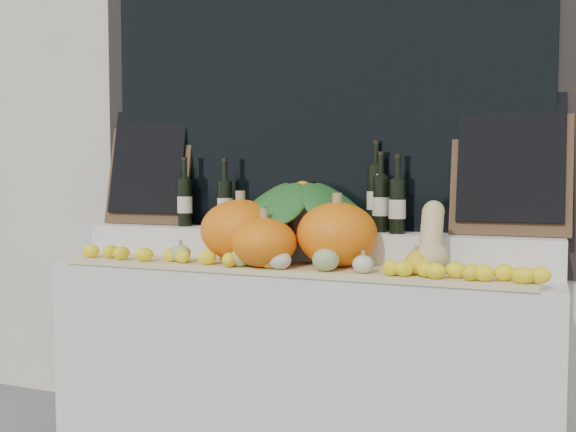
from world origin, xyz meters
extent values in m
cube|color=beige|center=(0.00, 2.25, 2.25)|extent=(7.00, 0.90, 4.50)
cube|color=black|center=(0.00, 1.80, 1.90)|extent=(2.40, 0.04, 2.10)
cube|color=black|center=(0.00, 1.77, 1.90)|extent=(2.20, 0.02, 2.00)
cube|color=silver|center=(0.00, 1.52, 0.44)|extent=(2.30, 0.55, 0.88)
cube|color=silver|center=(0.00, 1.68, 0.96)|extent=(2.30, 0.25, 0.16)
cube|color=tan|center=(0.00, 1.40, 0.89)|extent=(2.10, 0.32, 0.02)
ellipsoid|color=orange|center=(-0.24, 1.47, 1.05)|extent=(0.43, 0.43, 0.29)
ellipsoid|color=orange|center=(0.23, 1.46, 1.04)|extent=(0.47, 0.47, 0.28)
ellipsoid|color=orange|center=(-0.06, 1.32, 1.01)|extent=(0.33, 0.33, 0.21)
ellipsoid|color=tan|center=(0.63, 1.40, 0.97)|extent=(0.15, 0.15, 0.13)
cylinder|color=tan|center=(0.63, 1.45, 1.08)|extent=(0.09, 0.14, 0.18)
sphere|color=tan|center=(0.63, 1.49, 1.15)|extent=(0.09, 0.09, 0.09)
ellipsoid|color=#417122|center=(0.23, 1.30, 0.95)|extent=(0.11, 0.11, 0.10)
cylinder|color=#90804E|center=(0.23, 1.30, 1.01)|extent=(0.02, 0.02, 0.02)
ellipsoid|color=#417122|center=(-0.16, 1.29, 0.94)|extent=(0.09, 0.09, 0.08)
cylinder|color=#90804E|center=(-0.16, 1.29, 0.99)|extent=(0.02, 0.02, 0.02)
ellipsoid|color=beige|center=(0.03, 1.28, 0.94)|extent=(0.10, 0.10, 0.08)
cylinder|color=#90804E|center=(0.03, 1.28, 1.00)|extent=(0.02, 0.02, 0.02)
ellipsoid|color=gold|center=(-0.02, 1.29, 0.97)|extent=(0.12, 0.12, 0.13)
cylinder|color=#90804E|center=(-0.02, 1.29, 1.05)|extent=(0.02, 0.02, 0.02)
ellipsoid|color=beige|center=(0.38, 1.31, 0.94)|extent=(0.09, 0.09, 0.07)
cylinder|color=#90804E|center=(0.38, 1.31, 0.99)|extent=(0.02, 0.02, 0.02)
ellipsoid|color=gold|center=(0.59, 1.34, 0.95)|extent=(0.09, 0.09, 0.10)
cylinder|color=#90804E|center=(0.59, 1.34, 1.01)|extent=(0.02, 0.02, 0.02)
ellipsoid|color=#417122|center=(-0.48, 1.33, 0.95)|extent=(0.09, 0.09, 0.08)
cylinder|color=#90804E|center=(-0.48, 1.33, 1.00)|extent=(0.02, 0.02, 0.02)
cylinder|color=black|center=(-0.01, 1.66, 1.10)|extent=(0.46, 0.46, 0.11)
cylinder|color=black|center=(-0.66, 1.67, 1.16)|extent=(0.07, 0.07, 0.24)
cylinder|color=black|center=(-0.66, 1.67, 1.33)|extent=(0.03, 0.03, 0.10)
cylinder|color=beige|center=(-0.66, 1.67, 1.15)|extent=(0.08, 0.08, 0.08)
cylinder|color=black|center=(-0.66, 1.67, 1.39)|extent=(0.03, 0.03, 0.02)
cylinder|color=black|center=(-0.42, 1.66, 1.16)|extent=(0.07, 0.07, 0.23)
cylinder|color=black|center=(-0.42, 1.66, 1.32)|extent=(0.03, 0.03, 0.10)
cylinder|color=beige|center=(-0.42, 1.66, 1.15)|extent=(0.08, 0.08, 0.08)
cylinder|color=black|center=(-0.42, 1.66, 1.38)|extent=(0.03, 0.03, 0.02)
cylinder|color=black|center=(0.33, 1.73, 1.19)|extent=(0.08, 0.08, 0.31)
cylinder|color=black|center=(0.33, 1.73, 1.40)|extent=(0.03, 0.03, 0.10)
cylinder|color=beige|center=(0.33, 1.73, 1.18)|extent=(0.08, 0.08, 0.08)
cylinder|color=black|center=(0.33, 1.73, 1.45)|extent=(0.03, 0.03, 0.02)
cylinder|color=black|center=(0.36, 1.70, 1.17)|extent=(0.07, 0.07, 0.26)
cylinder|color=black|center=(0.36, 1.70, 1.35)|extent=(0.03, 0.03, 0.10)
cylinder|color=beige|center=(0.36, 1.70, 1.16)|extent=(0.08, 0.08, 0.08)
cylinder|color=black|center=(0.36, 1.70, 1.40)|extent=(0.03, 0.03, 0.02)
cylinder|color=black|center=(0.45, 1.65, 1.16)|extent=(0.07, 0.07, 0.24)
cylinder|color=black|center=(0.45, 1.65, 1.33)|extent=(0.03, 0.03, 0.10)
cylinder|color=beige|center=(0.45, 1.65, 1.15)|extent=(0.08, 0.08, 0.08)
cylinder|color=black|center=(0.45, 1.65, 1.39)|extent=(0.03, 0.03, 0.02)
cube|color=#4C331E|center=(-0.92, 1.75, 1.35)|extent=(0.50, 0.14, 0.61)
cube|color=black|center=(-0.92, 1.73, 1.38)|extent=(0.44, 0.13, 0.55)
cube|color=#4C331E|center=(0.92, 1.75, 1.35)|extent=(0.50, 0.14, 0.61)
cube|color=black|center=(0.92, 1.73, 1.38)|extent=(0.44, 0.13, 0.55)
camera|label=1|loc=(1.05, -1.20, 1.30)|focal=40.00mm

